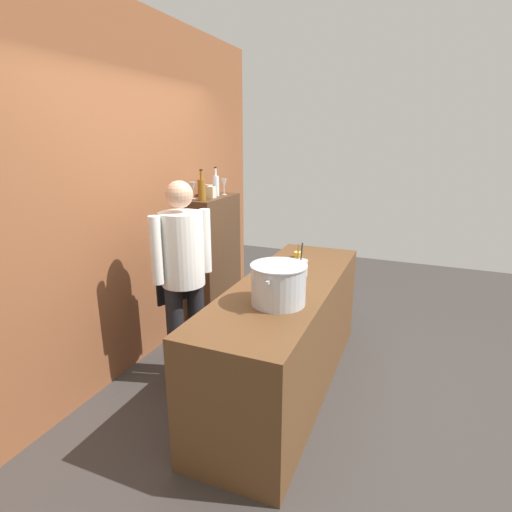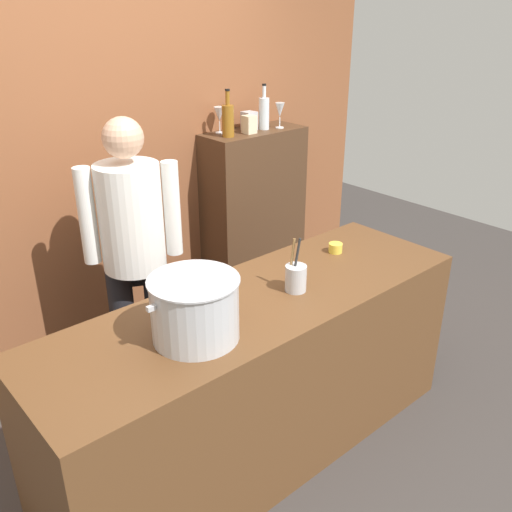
% 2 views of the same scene
% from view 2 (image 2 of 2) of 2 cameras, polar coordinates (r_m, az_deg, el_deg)
% --- Properties ---
extents(ground_plane, '(8.00, 8.00, 0.00)m').
position_cam_2_polar(ground_plane, '(3.15, 0.14, -18.88)').
color(ground_plane, '#383330').
extents(brick_back_panel, '(4.40, 0.10, 3.00)m').
position_cam_2_polar(brick_back_panel, '(3.52, -15.48, 12.83)').
color(brick_back_panel, brown).
rests_on(brick_back_panel, ground_plane).
extents(prep_counter, '(2.24, 0.70, 0.90)m').
position_cam_2_polar(prep_counter, '(2.86, 0.15, -12.34)').
color(prep_counter, brown).
rests_on(prep_counter, ground_plane).
extents(bar_cabinet, '(0.76, 0.32, 1.36)m').
position_cam_2_polar(bar_cabinet, '(4.13, -0.21, 3.50)').
color(bar_cabinet, '#472D1C').
rests_on(bar_cabinet, ground_plane).
extents(chef, '(0.48, 0.41, 1.66)m').
position_cam_2_polar(chef, '(3.09, -12.46, 1.04)').
color(chef, black).
rests_on(chef, ground_plane).
extents(stockpot_large, '(0.43, 0.38, 0.27)m').
position_cam_2_polar(stockpot_large, '(2.28, -6.30, -5.42)').
color(stockpot_large, '#B7BABF').
rests_on(stockpot_large, prep_counter).
extents(utensil_crock, '(0.10, 0.10, 0.27)m').
position_cam_2_polar(utensil_crock, '(2.67, 4.10, -2.22)').
color(utensil_crock, '#B7BABF').
rests_on(utensil_crock, prep_counter).
extents(butter_jar, '(0.08, 0.08, 0.05)m').
position_cam_2_polar(butter_jar, '(3.11, 8.17, 0.84)').
color(butter_jar, yellow).
rests_on(butter_jar, prep_counter).
extents(wine_bottle_clear, '(0.07, 0.07, 0.31)m').
position_cam_2_polar(wine_bottle_clear, '(3.95, 0.83, 14.53)').
color(wine_bottle_clear, silver).
rests_on(wine_bottle_clear, bar_cabinet).
extents(wine_bottle_amber, '(0.08, 0.08, 0.31)m').
position_cam_2_polar(wine_bottle_amber, '(3.73, -2.90, 13.82)').
color(wine_bottle_amber, '#8C5919').
rests_on(wine_bottle_amber, bar_cabinet).
extents(wine_glass_tall, '(0.07, 0.07, 0.17)m').
position_cam_2_polar(wine_glass_tall, '(3.83, -3.79, 14.26)').
color(wine_glass_tall, silver).
rests_on(wine_glass_tall, bar_cabinet).
extents(wine_glass_wide, '(0.07, 0.07, 0.17)m').
position_cam_2_polar(wine_glass_wide, '(4.00, 2.47, 14.67)').
color(wine_glass_wide, silver).
rests_on(wine_glass_wide, bar_cabinet).
extents(spice_tin_silver, '(0.09, 0.09, 0.12)m').
position_cam_2_polar(spice_tin_silver, '(3.94, -0.69, 13.72)').
color(spice_tin_silver, '#B2B2B7').
rests_on(spice_tin_silver, bar_cabinet).
extents(spice_tin_cream, '(0.08, 0.08, 0.12)m').
position_cam_2_polar(spice_tin_cream, '(3.83, -0.71, 13.37)').
color(spice_tin_cream, beige).
rests_on(spice_tin_cream, bar_cabinet).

